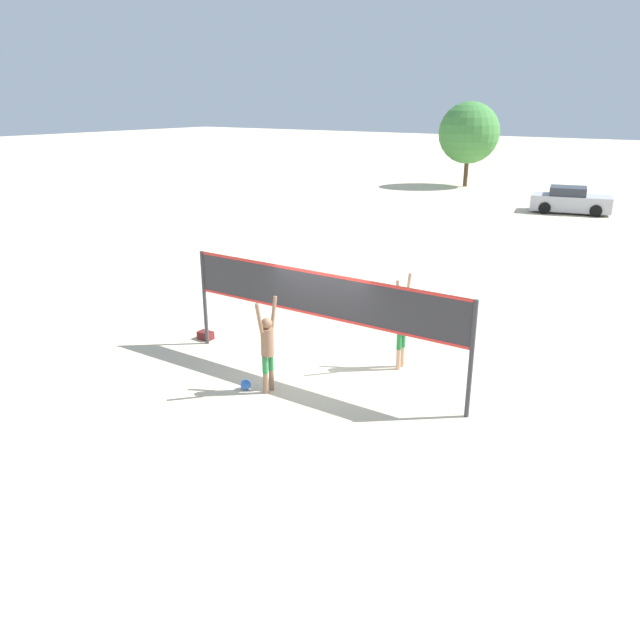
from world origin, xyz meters
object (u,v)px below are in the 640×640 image
object	(u,v)px
tree_left_cluster	(469,133)
gear_bag	(206,335)
player_spiker	(267,344)
parked_car_mid	(570,201)
volleyball	(246,385)
player_blocker	(402,320)
volleyball_net	(320,301)

from	to	relation	value
tree_left_cluster	gear_bag	bearing A→B (deg)	-79.81
player_spiker	tree_left_cluster	world-z (taller)	tree_left_cluster
parked_car_mid	player_spiker	bearing A→B (deg)	-102.19
gear_bag	tree_left_cluster	world-z (taller)	tree_left_cluster
player_spiker	parked_car_mid	distance (m)	27.20
player_spiker	gear_bag	distance (m)	3.80
volleyball	tree_left_cluster	xyz separation A→B (m)	(-8.80, 34.81, 3.63)
player_spiker	parked_car_mid	size ratio (longest dim) A/B	0.46
volleyball	parked_car_mid	size ratio (longest dim) A/B	0.05
player_spiker	player_blocker	size ratio (longest dim) A/B	0.93
gear_bag	parked_car_mid	bearing A→B (deg)	83.08
volleyball_net	tree_left_cluster	bearing A→B (deg)	106.30
volleyball	parked_car_mid	world-z (taller)	parked_car_mid
parked_car_mid	tree_left_cluster	bearing A→B (deg)	128.09
volleyball	parked_car_mid	bearing A→B (deg)	89.47
player_blocker	parked_car_mid	distance (m)	24.55
player_spiker	player_blocker	xyz separation A→B (m)	(1.78, 2.73, 0.09)
gear_bag	volleyball_net	bearing A→B (deg)	-3.00
volleyball	player_blocker	bearing A→B (deg)	52.50
player_spiker	volleyball	size ratio (longest dim) A/B	9.06
gear_bag	tree_left_cluster	distance (m)	33.81
player_spiker	parked_car_mid	xyz separation A→B (m)	(-0.22, 27.19, -0.45)
gear_bag	parked_car_mid	world-z (taller)	parked_car_mid
player_blocker	player_spiker	bearing A→B (deg)	-33.10
volleyball	gear_bag	size ratio (longest dim) A/B	0.59
player_blocker	gear_bag	bearing A→B (deg)	-76.70
volleyball_net	parked_car_mid	xyz separation A→B (m)	(-0.67, 25.87, -1.13)
volleyball_net	player_blocker	size ratio (longest dim) A/B	3.19
volleyball_net	gear_bag	xyz separation A→B (m)	(-3.78, 0.20, -1.68)
volleyball_net	volleyball	bearing A→B (deg)	-121.12
parked_car_mid	tree_left_cluster	world-z (taller)	tree_left_cluster
parked_car_mid	tree_left_cluster	size ratio (longest dim) A/B	0.77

